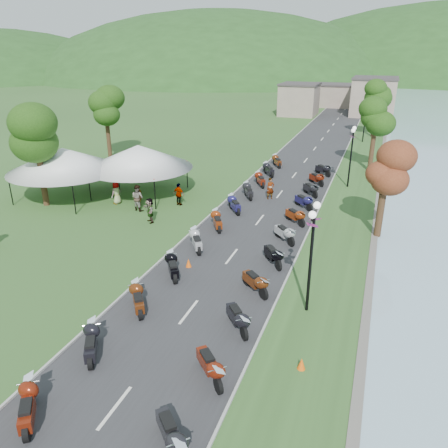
% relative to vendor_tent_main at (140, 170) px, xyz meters
% --- Properties ---
extents(road, '(7.00, 120.00, 0.02)m').
position_rel_vendor_tent_main_xyz_m(road, '(10.67, 9.64, -1.99)').
color(road, '#2F2F32').
rests_on(road, ground).
extents(hills_backdrop, '(360.00, 120.00, 76.00)m').
position_rel_vendor_tent_main_xyz_m(hills_backdrop, '(10.67, 169.64, -2.00)').
color(hills_backdrop, '#285621').
rests_on(hills_backdrop, ground).
extents(far_building, '(18.00, 16.00, 5.00)m').
position_rel_vendor_tent_main_xyz_m(far_building, '(8.67, 54.64, 0.50)').
color(far_building, gray).
rests_on(far_building, ground).
extents(moto_row_left, '(2.60, 46.44, 1.10)m').
position_rel_vendor_tent_main_xyz_m(moto_row_left, '(8.46, -9.90, -1.45)').
color(moto_row_left, '#331411').
rests_on(moto_row_left, ground).
extents(moto_row_right, '(2.60, 40.44, 1.10)m').
position_rel_vendor_tent_main_xyz_m(moto_row_right, '(13.07, -8.45, -1.45)').
color(moto_row_right, '#331411').
rests_on(moto_row_right, ground).
extents(vendor_tent_main, '(5.68, 5.68, 4.00)m').
position_rel_vendor_tent_main_xyz_m(vendor_tent_main, '(0.00, 0.00, 0.00)').
color(vendor_tent_main, white).
rests_on(vendor_tent_main, ground).
extents(vendor_tent_side, '(5.73, 5.73, 4.00)m').
position_rel_vendor_tent_main_xyz_m(vendor_tent_side, '(-4.92, -2.86, 0.00)').
color(vendor_tent_side, white).
rests_on(vendor_tent_side, ground).
extents(tree_park_left, '(3.19, 3.19, 8.85)m').
position_rel_vendor_tent_main_xyz_m(tree_park_left, '(-5.39, -4.86, 2.42)').
color(tree_park_left, '#275214').
rests_on(tree_park_left, ground).
extents(tree_lakeside, '(2.29, 2.29, 6.35)m').
position_rel_vendor_tent_main_xyz_m(tree_lakeside, '(18.41, -2.42, 1.18)').
color(tree_lakeside, '#275214').
rests_on(tree_lakeside, ground).
extents(pedestrian_a, '(0.65, 0.69, 1.54)m').
position_rel_vendor_tent_main_xyz_m(pedestrian_a, '(1.25, -2.54, -2.00)').
color(pedestrian_a, slate).
rests_on(pedestrian_a, ground).
extents(pedestrian_b, '(1.04, 0.74, 1.94)m').
position_rel_vendor_tent_main_xyz_m(pedestrian_b, '(1.76, -3.49, -2.00)').
color(pedestrian_b, slate).
rests_on(pedestrian_b, ground).
extents(traffic_cone_near, '(0.36, 0.36, 0.56)m').
position_rel_vendor_tent_main_xyz_m(traffic_cone_near, '(7.89, -21.22, -1.72)').
color(traffic_cone_near, '#F2590C').
rests_on(traffic_cone_near, ground).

